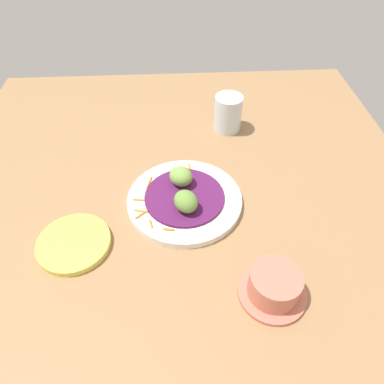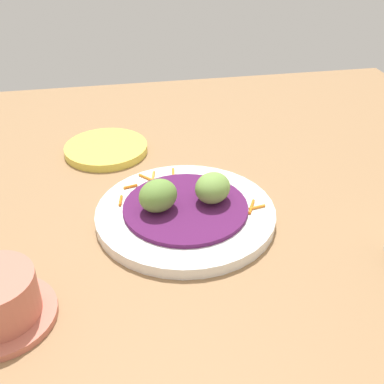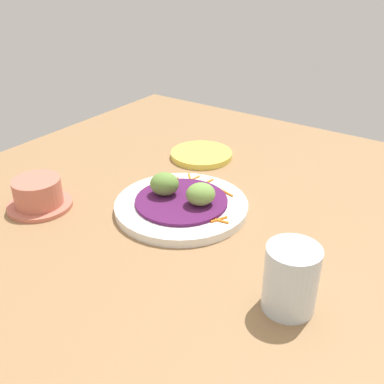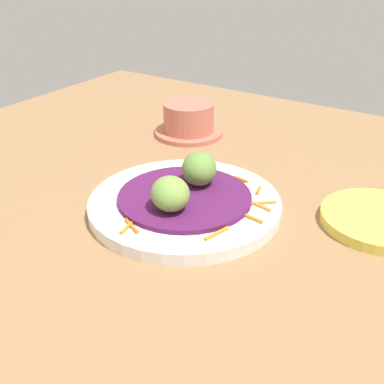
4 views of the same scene
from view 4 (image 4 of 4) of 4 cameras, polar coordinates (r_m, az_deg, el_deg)
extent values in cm
cube|color=#936D47|center=(60.78, -2.45, -4.57)|extent=(110.00, 110.00, 2.00)
cylinder|color=white|center=(62.85, -0.86, -1.45)|extent=(24.63, 24.63, 1.58)
cylinder|color=#51194C|center=(62.32, -0.87, -0.57)|extent=(17.08, 17.08, 0.63)
cylinder|color=orange|center=(55.25, 2.88, -4.82)|extent=(3.61, 1.32, 0.40)
cylinder|color=orange|center=(56.62, -7.69, -4.18)|extent=(2.47, 0.83, 0.40)
cylinder|color=orange|center=(64.72, 7.75, 0.19)|extent=(2.12, 0.89, 0.40)
cylinder|color=orange|center=(61.06, 8.09, -1.64)|extent=(1.01, 2.90, 0.40)
cylinder|color=orange|center=(58.41, 7.13, -3.05)|extent=(0.78, 2.77, 0.40)
cylinder|color=orange|center=(61.87, 8.26, -1.23)|extent=(2.47, 2.75, 0.40)
cylinder|color=orange|center=(56.94, -7.05, -3.93)|extent=(1.81, 3.12, 0.40)
cylinder|color=orange|center=(67.40, 5.70, 1.50)|extent=(0.77, 2.36, 0.40)
ellipsoid|color=#759E47|center=(58.46, -2.78, -0.03)|extent=(6.99, 7.02, 4.10)
ellipsoid|color=olive|center=(64.03, 0.85, 2.74)|extent=(6.99, 6.71, 4.34)
cylinder|color=#E0CC4C|center=(64.10, 20.98, -3.01)|extent=(14.19, 14.19, 1.33)
cylinder|color=#C66B56|center=(87.11, -0.38, 6.95)|extent=(11.93, 11.93, 0.80)
cylinder|color=#C66B56|center=(86.12, -0.39, 8.74)|extent=(8.80, 8.80, 4.96)
camera|label=1|loc=(1.04, 21.01, 40.24)|focal=32.95mm
camera|label=2|loc=(1.00, -27.59, 29.40)|focal=44.67mm
camera|label=3|loc=(0.90, -61.60, 22.22)|focal=42.35mm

